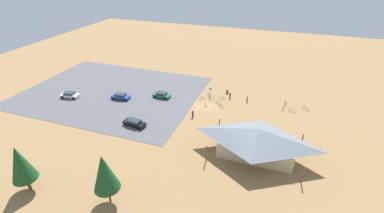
% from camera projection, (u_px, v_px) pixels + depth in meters
% --- Properties ---
extents(ground, '(160.00, 160.00, 0.00)m').
position_uv_depth(ground, '(205.00, 106.00, 61.65)').
color(ground, '#937047').
rests_on(ground, ground).
extents(parking_lot_asphalt, '(43.78, 33.31, 0.05)m').
position_uv_depth(parking_lot_asphalt, '(112.00, 92.00, 68.23)').
color(parking_lot_asphalt, '#56565B').
rests_on(parking_lot_asphalt, ground).
extents(bike_pavilion, '(15.62, 9.29, 5.35)m').
position_uv_depth(bike_pavilion, '(257.00, 140.00, 45.01)').
color(bike_pavilion, '#C6B28E').
rests_on(bike_pavilion, ground).
extents(trash_bin, '(0.60, 0.60, 0.90)m').
position_uv_depth(trash_bin, '(227.00, 92.00, 67.19)').
color(trash_bin, brown).
rests_on(trash_bin, ground).
extents(lot_sign, '(0.56, 0.08, 2.20)m').
position_uv_depth(lot_sign, '(210.00, 91.00, 65.54)').
color(lot_sign, '#99999E').
rests_on(lot_sign, ground).
extents(pine_midwest, '(3.46, 3.46, 7.87)m').
position_uv_depth(pine_midwest, '(20.00, 163.00, 36.99)').
color(pine_midwest, brown).
rests_on(pine_midwest, ground).
extents(pine_east, '(3.56, 3.56, 8.26)m').
position_uv_depth(pine_east, '(104.00, 172.00, 34.86)').
color(pine_east, brown).
rests_on(pine_east, ground).
extents(bicycle_yellow_back_row, '(1.69, 0.54, 0.78)m').
position_uv_depth(bicycle_yellow_back_row, '(292.00, 111.00, 59.04)').
color(bicycle_yellow_back_row, black).
rests_on(bicycle_yellow_back_row, ground).
extents(bicycle_green_near_porch, '(1.74, 0.48, 0.77)m').
position_uv_depth(bicycle_green_near_porch, '(222.00, 98.00, 64.46)').
color(bicycle_green_near_porch, black).
rests_on(bicycle_green_near_porch, ground).
extents(bicycle_black_yard_right, '(1.60, 0.84, 0.87)m').
position_uv_depth(bicycle_black_yard_right, '(202.00, 99.00, 63.98)').
color(bicycle_black_yard_right, black).
rests_on(bicycle_black_yard_right, ground).
extents(bicycle_blue_mid_cluster, '(0.64, 1.61, 0.80)m').
position_uv_depth(bicycle_blue_mid_cluster, '(286.00, 104.00, 61.93)').
color(bicycle_blue_mid_cluster, black).
rests_on(bicycle_blue_mid_cluster, ground).
extents(bicycle_teal_front_row, '(1.34, 1.10, 0.74)m').
position_uv_depth(bicycle_teal_front_row, '(221.00, 106.00, 60.96)').
color(bicycle_teal_front_row, black).
rests_on(bicycle_teal_front_row, ground).
extents(bicycle_purple_yard_front, '(1.29, 1.36, 0.86)m').
position_uv_depth(bicycle_purple_yard_front, '(209.00, 95.00, 65.69)').
color(bicycle_purple_yard_front, black).
rests_on(bicycle_purple_yard_front, ground).
extents(bicycle_red_trailside, '(1.25, 1.17, 0.80)m').
position_uv_depth(bicycle_red_trailside, '(206.00, 105.00, 61.32)').
color(bicycle_red_trailside, black).
rests_on(bicycle_red_trailside, ground).
extents(bicycle_silver_yard_center, '(0.56, 1.61, 0.82)m').
position_uv_depth(bicycle_silver_yard_center, '(283.00, 108.00, 60.08)').
color(bicycle_silver_yard_center, black).
rests_on(bicycle_silver_yard_center, ground).
extents(bicycle_white_lone_west, '(1.61, 0.61, 0.77)m').
position_uv_depth(bicycle_white_lone_west, '(218.00, 103.00, 62.32)').
color(bicycle_white_lone_west, black).
rests_on(bicycle_white_lone_west, ground).
extents(bicycle_orange_by_bin, '(1.56, 1.06, 0.90)m').
position_uv_depth(bicycle_orange_by_bin, '(305.00, 108.00, 60.08)').
color(bicycle_orange_by_bin, black).
rests_on(bicycle_orange_by_bin, ground).
extents(bicycle_yellow_yard_left, '(1.10, 1.24, 0.74)m').
position_uv_depth(bicycle_yellow_yard_left, '(211.00, 99.00, 63.94)').
color(bicycle_yellow_yard_left, black).
rests_on(bicycle_yellow_yard_left, ground).
extents(car_black_aisle_side, '(4.92, 2.31, 1.39)m').
position_uv_depth(car_black_aisle_side, '(134.00, 123.00, 54.00)').
color(car_black_aisle_side, black).
rests_on(car_black_aisle_side, parking_lot_asphalt).
extents(car_green_inner_stall, '(4.41, 2.02, 1.34)m').
position_uv_depth(car_green_inner_stall, '(162.00, 95.00, 65.11)').
color(car_green_inner_stall, '#1E6B3D').
rests_on(car_green_inner_stall, parking_lot_asphalt).
extents(car_blue_far_end, '(4.67, 2.18, 1.39)m').
position_uv_depth(car_blue_far_end, '(121.00, 96.00, 64.34)').
color(car_blue_far_end, '#1E42B2').
rests_on(car_blue_far_end, parking_lot_asphalt).
extents(car_white_mid_lot, '(4.61, 2.43, 1.40)m').
position_uv_depth(car_white_mid_lot, '(70.00, 95.00, 65.00)').
color(car_white_mid_lot, white).
rests_on(car_white_mid_lot, parking_lot_asphalt).
extents(visitor_crossing_yard, '(0.36, 0.36, 1.69)m').
position_uv_depth(visitor_crossing_yard, '(193.00, 114.00, 56.88)').
color(visitor_crossing_yard, '#2D3347').
rests_on(visitor_crossing_yard, ground).
extents(visitor_by_pavilion, '(0.36, 0.36, 1.63)m').
position_uv_depth(visitor_by_pavilion, '(247.00, 98.00, 63.23)').
color(visitor_by_pavilion, '#2D3347').
rests_on(visitor_by_pavilion, ground).
extents(visitor_near_lot, '(0.36, 0.36, 1.68)m').
position_uv_depth(visitor_near_lot, '(230.00, 95.00, 64.49)').
color(visitor_near_lot, '#2D3347').
rests_on(visitor_near_lot, ground).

